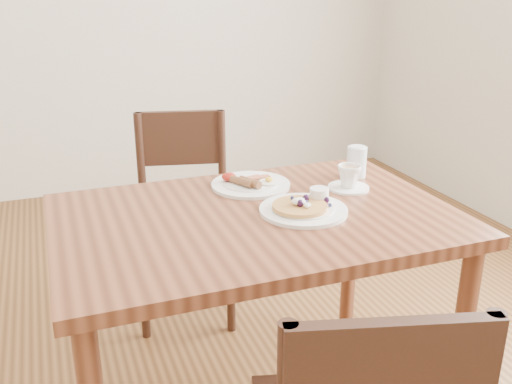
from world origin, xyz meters
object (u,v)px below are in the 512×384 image
Objects in this scene: breakfast_plate at (250,184)px; water_glass at (357,162)px; chair_far at (184,205)px; teacup_saucer at (349,179)px; pancake_plate at (304,207)px; dining_table at (256,243)px.

breakfast_plate is 0.40m from water_glass.
chair_far is 6.29× the size of teacup_saucer.
pancake_plate is 2.47× the size of water_glass.
chair_far reaches higher than teacup_saucer.
water_glass reaches higher than pancake_plate.
chair_far reaches higher than water_glass.
teacup_saucer is (0.42, -0.68, 0.29)m from chair_far.
teacup_saucer reaches higher than pancake_plate.
pancake_plate is 0.26m from teacup_saucer.
breakfast_plate is 2.47× the size of water_glass.
chair_far is at bearing 131.28° from water_glass.
pancake_plate is (0.19, -0.81, 0.27)m from chair_far.
chair_far is (-0.04, 0.78, -0.16)m from dining_table.
breakfast_plate is (-0.08, 0.27, -0.00)m from pancake_plate.
breakfast_plate is at bearing 106.49° from pancake_plate.
dining_table is at bearing 106.26° from chair_far.
chair_far is 8.06× the size of water_glass.
water_glass reaches higher than dining_table.
dining_table is 0.79m from chair_far.
teacup_saucer reaches higher than dining_table.
pancake_plate is 1.93× the size of teacup_saucer.
dining_table is 0.53m from water_glass.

